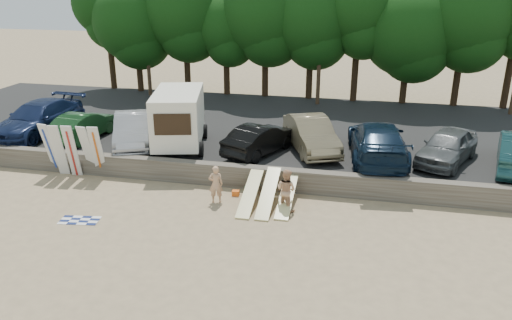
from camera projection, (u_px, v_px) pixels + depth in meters
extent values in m
plane|color=tan|center=(223.00, 216.00, 19.48)|extent=(120.00, 120.00, 0.00)
cube|color=#6B6356|center=(242.00, 176.00, 22.05)|extent=(44.00, 0.50, 1.00)
cube|color=#282828|center=(273.00, 131.00, 28.96)|extent=(44.00, 14.50, 0.70)
cylinder|color=#382616|center=(112.00, 60.00, 37.36)|extent=(0.44, 0.44, 4.21)
sphere|color=#164212|center=(106.00, 3.00, 35.91)|extent=(4.81, 4.81, 4.81)
cylinder|color=#382616|center=(139.00, 67.00, 36.65)|extent=(0.44, 0.44, 3.46)
sphere|color=#164212|center=(135.00, 20.00, 35.46)|extent=(6.06, 6.06, 6.06)
cylinder|color=#382616|center=(187.00, 65.00, 36.19)|extent=(0.44, 0.44, 3.98)
sphere|color=#164212|center=(184.00, 9.00, 34.83)|extent=(6.17, 6.17, 6.17)
cylinder|color=#382616|center=(227.00, 71.00, 35.71)|extent=(0.44, 0.44, 3.31)
sphere|color=#164212|center=(226.00, 24.00, 34.57)|extent=(4.72, 4.72, 4.72)
cylinder|color=#382616|center=(265.00, 68.00, 35.03)|extent=(0.44, 0.44, 3.89)
sphere|color=#164212|center=(265.00, 12.00, 33.70)|extent=(6.17, 6.17, 6.17)
cylinder|color=#382616|center=(310.00, 71.00, 34.42)|extent=(0.44, 0.44, 3.75)
sphere|color=#164212|center=(312.00, 16.00, 33.14)|extent=(5.93, 5.93, 5.93)
cylinder|color=#382616|center=(355.00, 70.00, 33.65)|extent=(0.44, 0.44, 4.21)
sphere|color=#164212|center=(360.00, 6.00, 32.20)|extent=(5.18, 5.18, 5.18)
cylinder|color=#382616|center=(404.00, 78.00, 33.21)|extent=(0.44, 0.44, 3.32)
sphere|color=#164212|center=(410.00, 28.00, 32.08)|extent=(6.24, 6.24, 6.24)
cylinder|color=#382616|center=(457.00, 75.00, 32.44)|extent=(0.44, 0.44, 3.96)
sphere|color=#164212|center=(466.00, 14.00, 31.08)|extent=(6.09, 6.09, 6.09)
cylinder|color=#382616|center=(509.00, 74.00, 31.75)|extent=(0.44, 0.44, 4.37)
cylinder|color=#473321|center=(146.00, 31.00, 34.31)|extent=(0.26, 0.26, 9.00)
cylinder|color=#473321|center=(320.00, 35.00, 31.88)|extent=(0.26, 0.26, 9.00)
cube|color=white|center=(178.00, 116.00, 24.61)|extent=(3.24, 4.85, 2.44)
cube|color=black|center=(172.00, 124.00, 22.44)|extent=(1.63, 0.45, 1.00)
cylinder|color=black|center=(152.00, 150.00, 23.66)|extent=(0.39, 0.76, 0.73)
cylinder|color=black|center=(201.00, 149.00, 23.73)|extent=(0.39, 0.76, 0.73)
cylinder|color=black|center=(161.00, 132.00, 26.37)|extent=(0.39, 0.76, 0.73)
cylinder|color=black|center=(205.00, 131.00, 26.43)|extent=(0.39, 0.76, 0.73)
imported|color=#121E41|center=(38.00, 119.00, 26.85)|extent=(2.86, 6.16, 1.74)
imported|color=#163E1B|center=(83.00, 126.00, 26.17)|extent=(1.96, 4.51, 1.44)
imported|color=#9C9CA1|center=(132.00, 130.00, 25.24)|extent=(3.46, 5.09, 1.59)
imported|color=black|center=(260.00, 139.00, 24.04)|extent=(3.17, 4.63, 1.45)
imported|color=#7F7051|center=(311.00, 134.00, 24.43)|extent=(3.52, 5.26, 1.64)
imported|color=black|center=(378.00, 141.00, 23.22)|extent=(3.05, 6.30, 1.77)
imported|color=#55595B|center=(447.00, 146.00, 22.86)|extent=(3.58, 4.91, 1.56)
cube|color=silver|center=(50.00, 148.00, 23.22)|extent=(0.60, 0.76, 2.54)
cube|color=silver|center=(59.00, 150.00, 22.94)|extent=(0.57, 0.69, 2.55)
cube|color=silver|center=(72.00, 151.00, 22.83)|extent=(0.56, 0.62, 2.56)
cube|color=silver|center=(88.00, 151.00, 22.89)|extent=(0.58, 0.79, 2.52)
cube|color=silver|center=(97.00, 152.00, 22.78)|extent=(0.58, 0.73, 2.54)
cube|color=beige|center=(250.00, 193.00, 20.37)|extent=(0.56, 2.88, 0.98)
cube|color=beige|center=(268.00, 193.00, 20.18)|extent=(0.56, 2.82, 1.16)
cube|color=beige|center=(287.00, 195.00, 20.28)|extent=(0.56, 2.89, 0.93)
imported|color=tan|center=(216.00, 184.00, 20.44)|extent=(0.67, 0.53, 1.60)
imported|color=tan|center=(286.00, 190.00, 19.75)|extent=(1.04, 0.95, 1.73)
cube|color=#268C3E|center=(250.00, 190.00, 21.52)|extent=(0.39, 0.31, 0.32)
cube|color=orange|center=(236.00, 193.00, 21.30)|extent=(0.32, 0.27, 0.22)
plane|color=white|center=(80.00, 220.00, 19.17)|extent=(1.70, 1.70, 0.00)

